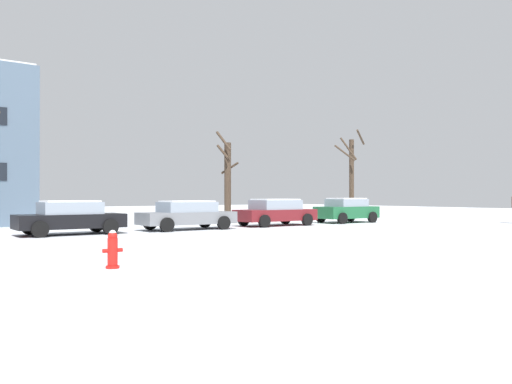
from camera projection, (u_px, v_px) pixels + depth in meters
ground_plane at (16, 265)px, 11.90m from camera, size 120.00×120.00×0.00m
fire_hydrant at (113, 249)px, 11.36m from camera, size 0.44×0.30×0.85m
parked_car_black at (70, 217)px, 21.10m from camera, size 4.22×1.97×1.40m
parked_car_gray at (187, 215)px, 24.12m from camera, size 4.50×1.99×1.36m
parked_car_maroon at (275, 212)px, 27.30m from camera, size 4.35×2.06×1.42m
parked_car_green at (347, 210)px, 30.41m from camera, size 3.81×1.98×1.45m
tree_far_mid at (352, 175)px, 34.22m from camera, size 1.82×1.62×5.89m
tree_far_right at (227, 180)px, 30.18m from camera, size 1.49×1.48×5.34m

